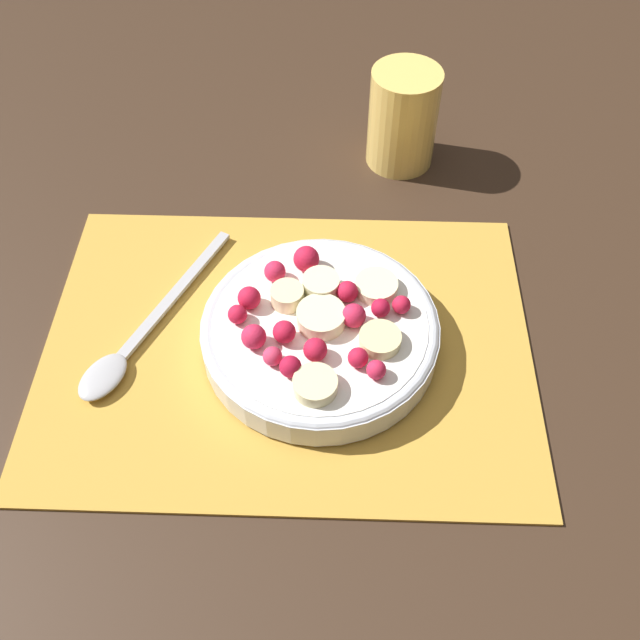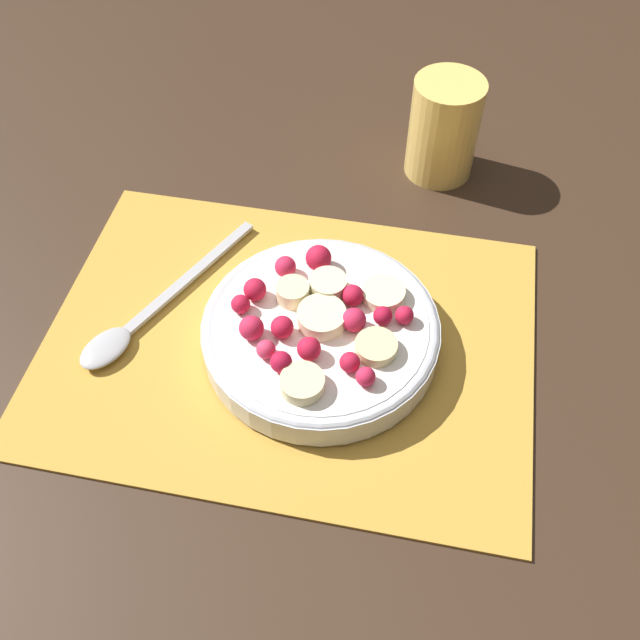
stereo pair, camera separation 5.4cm
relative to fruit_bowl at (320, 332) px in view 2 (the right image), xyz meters
name	(u,v)px [view 2 (the right image)]	position (x,y,z in m)	size (l,w,h in m)	color
ground_plane	(289,342)	(-0.03, 0.00, -0.02)	(3.00, 3.00, 0.00)	#382619
placemat	(289,340)	(-0.03, 0.00, -0.02)	(0.39, 0.29, 0.01)	gold
fruit_bowl	(320,332)	(0.00, 0.00, 0.00)	(0.19, 0.19, 0.05)	silver
spoon	(136,322)	(-0.15, -0.01, -0.01)	(0.10, 0.19, 0.01)	#B2B2B7
drinking_glass	(444,128)	(0.07, 0.24, 0.03)	(0.07, 0.07, 0.10)	#F4CC66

